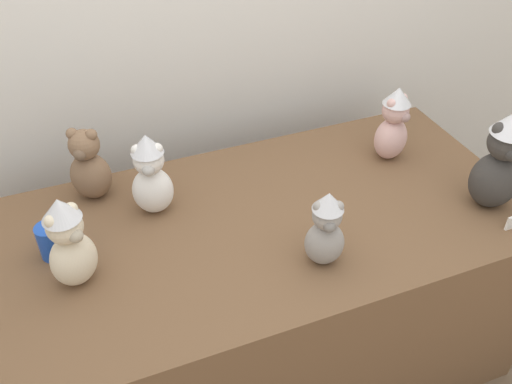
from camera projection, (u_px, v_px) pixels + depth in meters
The scene contains 8 objects.
display_table at pixel (256, 298), 2.02m from camera, with size 1.82×0.87×0.76m, color brown.
teddy_bear_blush at pixel (393, 125), 1.99m from camera, with size 0.16×0.15×0.29m.
teddy_bear_snow at pixel (151, 175), 1.74m from camera, with size 0.16×0.14×0.29m.
teddy_bear_charcoal at pixel (501, 162), 1.75m from camera, with size 0.20×0.18×0.36m.
teddy_bear_ash at pixel (326, 229), 1.57m from camera, with size 0.14×0.13×0.26m.
teddy_bear_cream at pixel (69, 243), 1.50m from camera, with size 0.18×0.17×0.30m.
teddy_bear_mocha at pixel (89, 166), 1.81m from camera, with size 0.17×0.16×0.27m.
party_cup_blue at pixel (52, 241), 1.64m from camera, with size 0.08×0.08×0.11m, color blue.
Camera 1 is at (-0.49, -1.00, 1.94)m, focal length 38.72 mm.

